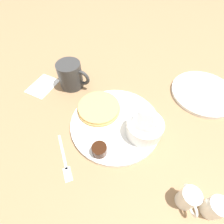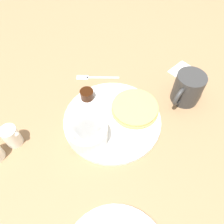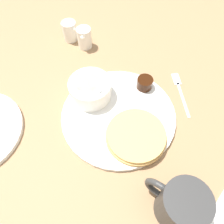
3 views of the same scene
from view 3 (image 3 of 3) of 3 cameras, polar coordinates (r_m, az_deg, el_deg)
ground_plane at (r=0.56m, az=1.67°, el=-1.16°), size 4.00×4.00×0.00m
plate at (r=0.56m, az=1.69°, el=-0.85°), size 0.29×0.29×0.01m
pancake_stack at (r=0.52m, az=6.44°, el=-6.08°), size 0.14×0.14×0.02m
bowl at (r=0.56m, az=-5.71°, el=6.04°), size 0.11×0.11×0.05m
syrup_cup at (r=0.60m, az=8.53°, el=7.46°), size 0.04×0.04×0.03m
butter_ramekin at (r=0.59m, az=-5.52°, el=7.06°), size 0.05×0.05×0.04m
coffee_mug at (r=0.46m, az=17.33°, el=-22.06°), size 0.09×0.12×0.10m
creamer_pitcher_near at (r=0.71m, az=-7.22°, el=18.75°), size 0.05×0.06×0.07m
creamer_pitcher_far at (r=0.75m, az=-11.02°, el=20.12°), size 0.04×0.07×0.06m
fork at (r=0.64m, az=17.25°, el=5.83°), size 0.08×0.14×0.00m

